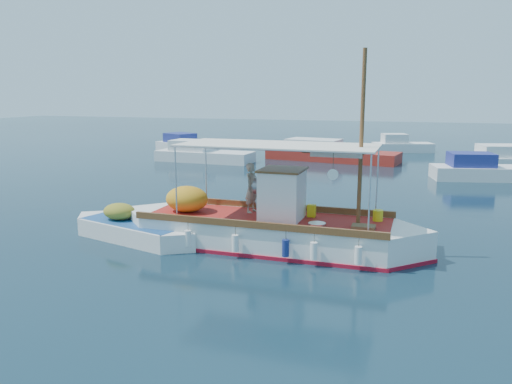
% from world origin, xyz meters
% --- Properties ---
extents(ground, '(160.00, 160.00, 0.00)m').
position_xyz_m(ground, '(0.00, 0.00, 0.00)').
color(ground, black).
rests_on(ground, ground).
extents(fishing_caique, '(10.80, 3.04, 6.58)m').
position_xyz_m(fishing_caique, '(-0.12, -0.32, 0.58)').
color(fishing_caique, white).
rests_on(fishing_caique, ground).
extents(dinghy, '(5.47, 2.60, 1.38)m').
position_xyz_m(dinghy, '(-4.78, -1.01, 0.29)').
color(dinghy, white).
rests_on(dinghy, ground).
extents(bg_boat_nw, '(7.45, 2.69, 1.80)m').
position_xyz_m(bg_boat_nw, '(-11.02, 18.54, 0.49)').
color(bg_boat_nw, silver).
rests_on(bg_boat_nw, ground).
extents(bg_boat_n, '(10.35, 4.35, 1.80)m').
position_xyz_m(bg_boat_n, '(-2.08, 22.11, 0.49)').
color(bg_boat_n, maroon).
rests_on(bg_boat_n, ground).
extents(bg_boat_ne, '(6.48, 3.46, 1.80)m').
position_xyz_m(bg_boat_ne, '(8.25, 16.39, 0.49)').
color(bg_boat_ne, silver).
rests_on(bg_boat_ne, ground).
extents(bg_boat_far_w, '(6.60, 4.88, 1.80)m').
position_xyz_m(bg_boat_far_w, '(-15.14, 23.99, 0.49)').
color(bg_boat_far_w, silver).
rests_on(bg_boat_far_w, ground).
extents(bg_boat_far_n, '(5.43, 3.46, 1.80)m').
position_xyz_m(bg_boat_far_n, '(2.97, 29.78, 0.49)').
color(bg_boat_far_n, silver).
rests_on(bg_boat_far_n, ground).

